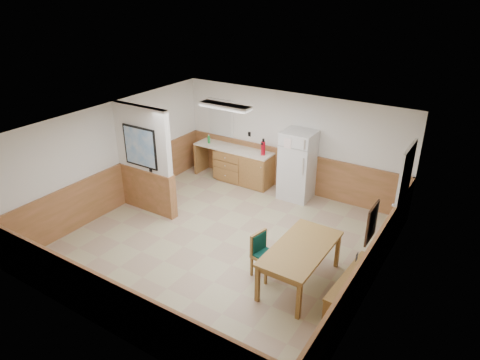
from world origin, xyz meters
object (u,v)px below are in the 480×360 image
Objects in this scene: dining_chair at (262,251)px; fire_extinguisher at (263,148)px; dining_table at (301,252)px; dining_bench at (353,282)px; soap_bottle at (209,139)px; refrigerator at (297,165)px.

fire_extinguisher is (-1.78, 3.17, 0.59)m from dining_chair.
dining_table reaches higher than dining_bench.
dining_bench is at bearing -29.86° from soap_bottle.
fire_extinguisher is at bearing 0.99° from soap_bottle.
dining_chair is at bearing -72.36° from fire_extinguisher.
dining_bench is 7.87× the size of soap_bottle.
dining_table is at bearing -62.46° from fire_extinguisher.
dining_bench is 5.88m from soap_bottle.
dining_table is 5.12m from soap_bottle.
soap_bottle is (-1.66, -0.03, -0.09)m from fire_extinguisher.
dining_bench is (0.93, 0.09, -0.31)m from dining_table.
dining_chair is (0.80, -3.13, -0.36)m from refrigerator.
dining_bench is at bearing -52.53° from fire_extinguisher.
fire_extinguisher is at bearing 129.90° from dining_table.
dining_bench is 3.76× the size of fire_extinguisher.
dining_table is 8.57× the size of soap_bottle.
dining_table is 0.98m from dining_bench.
dining_table is at bearing 23.15° from dining_chair.
dining_chair reaches higher than dining_table.
dining_chair is at bearing -76.62° from refrigerator.
refrigerator is at bearing 133.39° from dining_bench.
soap_bottle reaches higher than dining_chair.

